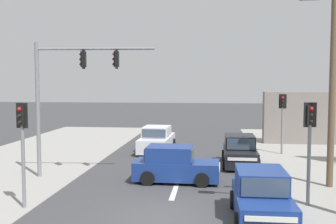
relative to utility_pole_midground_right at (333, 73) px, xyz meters
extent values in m
plane|color=#3A3A3D|center=(-6.18, -4.34, -4.61)|extent=(140.00, 140.00, 0.00)
cube|color=silver|center=(-6.18, -1.34, -4.60)|extent=(0.20, 2.40, 0.01)
cube|color=silver|center=(-6.18, 3.66, -4.60)|extent=(0.20, 2.40, 0.01)
cylinder|color=brown|center=(0.00, 0.00, -0.23)|extent=(0.26, 0.26, 8.75)
cylinder|color=slate|center=(-12.45, 0.35, -1.61)|extent=(0.18, 0.18, 6.00)
cylinder|color=slate|center=(-9.85, 0.53, 1.09)|extent=(5.20, 0.47, 0.11)
cube|color=black|center=(-10.37, 0.50, 0.64)|extent=(0.22, 0.27, 0.68)
cube|color=black|center=(-10.37, 0.50, 0.64)|extent=(0.07, 0.44, 0.84)
sphere|color=red|center=(-10.49, 0.49, 0.86)|extent=(0.13, 0.13, 0.13)
sphere|color=black|center=(-10.49, 0.49, 0.64)|extent=(0.13, 0.13, 0.13)
sphere|color=black|center=(-10.49, 0.49, 0.42)|extent=(0.13, 0.13, 0.13)
cube|color=black|center=(-8.92, 0.59, 0.64)|extent=(0.22, 0.27, 0.68)
cube|color=black|center=(-8.92, 0.59, 0.64)|extent=(0.07, 0.44, 0.84)
sphere|color=red|center=(-9.04, 0.59, 0.86)|extent=(0.13, 0.13, 0.13)
sphere|color=black|center=(-9.04, 0.59, 0.64)|extent=(0.13, 0.13, 0.13)
sphere|color=black|center=(-9.04, 0.59, 0.42)|extent=(0.13, 0.13, 0.13)
cylinder|color=slate|center=(-1.45, -2.59, -3.21)|extent=(0.12, 0.12, 2.80)
cube|color=black|center=(-1.45, -2.59, -1.47)|extent=(0.29, 0.24, 0.68)
cube|color=black|center=(-1.45, -2.59, -1.47)|extent=(0.44, 0.12, 0.84)
sphere|color=red|center=(-1.43, -2.71, -1.25)|extent=(0.13, 0.13, 0.13)
sphere|color=black|center=(-1.43, -2.71, -1.47)|extent=(0.13, 0.13, 0.13)
sphere|color=black|center=(-1.43, -2.71, -1.69)|extent=(0.13, 0.13, 0.13)
cylinder|color=slate|center=(-11.02, -3.94, -3.21)|extent=(0.12, 0.12, 2.80)
cube|color=black|center=(-11.02, -3.94, -1.47)|extent=(0.30, 0.25, 0.68)
cube|color=black|center=(-11.02, -3.94, -1.47)|extent=(0.44, 0.14, 0.84)
sphere|color=red|center=(-11.05, -4.05, -1.25)|extent=(0.13, 0.13, 0.13)
sphere|color=black|center=(-11.05, -4.05, -1.47)|extent=(0.13, 0.13, 0.13)
sphere|color=black|center=(-11.05, -4.05, -1.69)|extent=(0.13, 0.13, 0.13)
cylinder|color=slate|center=(-0.64, 7.31, -3.21)|extent=(0.12, 0.12, 2.80)
cube|color=black|center=(-0.64, 7.31, -1.47)|extent=(0.29, 0.24, 0.68)
cube|color=black|center=(-0.64, 7.31, -1.47)|extent=(0.44, 0.11, 0.84)
sphere|color=red|center=(-0.66, 7.19, -1.25)|extent=(0.13, 0.13, 0.13)
sphere|color=black|center=(-0.66, 7.19, -1.47)|extent=(0.13, 0.13, 0.13)
sphere|color=black|center=(-0.66, 7.19, -1.69)|extent=(0.13, 0.13, 0.13)
cube|color=navy|center=(-6.24, 0.20, -4.10)|extent=(3.63, 1.68, 0.76)
cube|color=navy|center=(-6.54, 0.21, -3.40)|extent=(1.93, 1.52, 0.64)
cube|color=#384756|center=(-5.57, 0.19, -3.40)|extent=(0.09, 1.36, 0.54)
cube|color=#384756|center=(-7.51, 0.23, -3.40)|extent=(0.09, 1.33, 0.51)
cube|color=white|center=(-4.42, 0.16, -3.93)|extent=(0.07, 1.36, 0.14)
cylinder|color=black|center=(-5.10, 0.98, -4.31)|extent=(0.60, 0.19, 0.60)
cylinder|color=black|center=(-5.14, -0.62, -4.31)|extent=(0.60, 0.19, 0.60)
cylinder|color=black|center=(-7.33, 1.03, -4.31)|extent=(0.60, 0.19, 0.60)
cylinder|color=black|center=(-7.37, -0.57, -4.31)|extent=(0.60, 0.19, 0.60)
cube|color=silver|center=(-8.11, 7.40, -4.07)|extent=(1.85, 4.26, 0.80)
cube|color=silver|center=(-8.11, 7.35, -3.36)|extent=(1.63, 1.95, 0.62)
cube|color=#384756|center=(-8.08, 8.32, -3.36)|extent=(1.44, 0.11, 0.53)
cube|color=#384756|center=(-8.15, 6.38, -3.36)|extent=(1.41, 0.11, 0.50)
cube|color=white|center=(-8.04, 9.52, -3.89)|extent=(1.45, 0.09, 0.14)
cylinder|color=black|center=(-8.91, 8.73, -4.29)|extent=(0.21, 0.65, 0.64)
cylinder|color=black|center=(-7.22, 8.67, -4.29)|extent=(0.21, 0.65, 0.64)
cylinder|color=black|center=(-9.01, 6.13, -4.29)|extent=(0.21, 0.65, 0.64)
cylinder|color=black|center=(-7.31, 6.07, -4.29)|extent=(0.21, 0.65, 0.64)
cube|color=black|center=(-3.32, 3.80, -4.10)|extent=(1.63, 3.61, 0.76)
cube|color=black|center=(-3.32, 4.10, -3.40)|extent=(1.50, 1.91, 0.64)
cube|color=#384756|center=(-3.33, 3.13, -3.40)|extent=(1.36, 0.07, 0.54)
cube|color=#384756|center=(-3.31, 5.07, -3.40)|extent=(1.33, 0.07, 0.51)
cube|color=white|center=(-3.34, 1.98, -3.93)|extent=(1.36, 0.05, 0.14)
cylinder|color=black|center=(-2.53, 2.68, -4.31)|extent=(0.19, 0.60, 0.60)
cylinder|color=black|center=(-4.13, 2.69, -4.31)|extent=(0.19, 0.60, 0.60)
cylinder|color=black|center=(-2.52, 4.91, -4.31)|extent=(0.19, 0.60, 0.60)
cylinder|color=black|center=(-4.12, 4.92, -4.31)|extent=(0.19, 0.60, 0.60)
cube|color=navy|center=(-3.22, -4.26, -4.10)|extent=(1.63, 3.61, 0.76)
cube|color=navy|center=(-3.23, -3.96, -3.40)|extent=(1.49, 1.91, 0.64)
cube|color=#384756|center=(-3.22, -4.93, -3.40)|extent=(1.36, 0.07, 0.54)
cube|color=#384756|center=(-3.23, -2.99, -3.40)|extent=(1.33, 0.07, 0.51)
cube|color=white|center=(-3.21, -6.08, -3.93)|extent=(1.36, 0.05, 0.14)
cylinder|color=black|center=(-4.01, -5.39, -4.31)|extent=(0.18, 0.60, 0.60)
cylinder|color=black|center=(-2.43, -3.14, -4.31)|extent=(0.18, 0.60, 0.60)
cylinder|color=black|center=(-4.03, -3.15, -4.31)|extent=(0.18, 0.60, 0.60)
camera|label=1|loc=(-4.75, -16.28, -0.38)|focal=42.00mm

